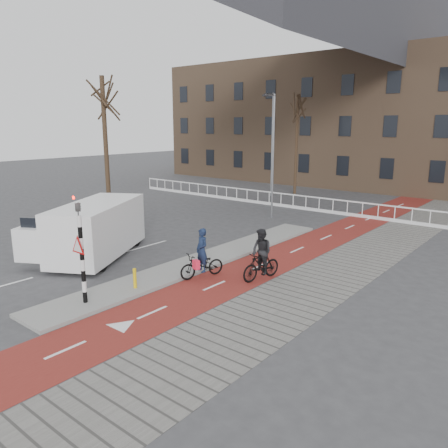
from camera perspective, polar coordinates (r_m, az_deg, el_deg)
The scene contains 15 objects.
ground at distance 15.78m, azimuth -10.27°, elevation -8.74°, with size 120.00×120.00×0.00m, color #38383A.
bike_lane at distance 22.50m, azimuth 12.06°, elevation -2.22°, with size 2.50×60.00×0.01m, color maroon.
sidewalk at distance 21.43m, azimuth 18.72°, elevation -3.39°, with size 3.00×60.00×0.01m, color slate.
curb_island at distance 18.87m, azimuth -2.43°, elevation -4.70°, with size 1.80×16.00×0.12m, color gray.
traffic_signal at distance 14.49m, azimuth -18.21°, elevation -2.86°, with size 0.80×0.80×3.68m.
bollard at distance 15.77m, azimuth -11.57°, elevation -6.96°, with size 0.12×0.12×0.72m, color #E4B80C.
cyclist_near at distance 16.75m, azimuth -2.90°, elevation -4.87°, with size 1.20×1.95×1.93m.
cyclist_far at distance 16.51m, azimuth 4.91°, elevation -4.57°, with size 0.95×1.89×1.96m.
van at distance 20.02m, azimuth -16.16°, elevation -0.58°, with size 4.73×6.00×2.42m.
railing at distance 31.51m, azimuth 7.44°, elevation 2.83°, with size 28.00×0.10×0.99m.
townhouse_row at distance 43.87m, azimuth 20.85°, elevation 14.78°, with size 46.00×10.00×15.90m.
tree_left at distance 27.92m, azimuth -15.16°, elevation 9.42°, with size 0.28×0.28×8.56m, color black.
tree_mid at distance 37.26m, azimuth 9.42°, elevation 10.13°, with size 0.24×0.24×8.14m, color black.
streetlight_near at distance 27.28m, azimuth 6.42°, elevation 8.63°, with size 0.12×0.12×7.53m, color slate.
streetlight_left at distance 35.87m, azimuth 6.30°, elevation 10.14°, with size 0.12×0.12×8.16m, color slate.
Camera 1 is at (11.26, -9.43, 5.77)m, focal length 35.00 mm.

